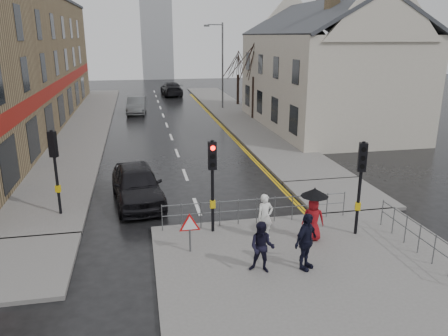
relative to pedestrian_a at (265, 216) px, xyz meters
name	(u,v)px	position (x,y,z in m)	size (l,w,h in m)	color
ground	(208,237)	(-1.90, 0.68, -0.94)	(120.00, 120.00, 0.00)	black
near_pavement	(327,277)	(1.10, -2.82, -0.87)	(10.00, 9.00, 0.14)	#605E5B
left_pavement	(86,123)	(-8.40, 23.68, -0.87)	(4.00, 44.00, 0.14)	#605E5B
right_pavement	(234,113)	(4.60, 25.68, -0.87)	(4.00, 40.00, 0.14)	#605E5B
pavement_bridge_right	(339,195)	(4.60, 3.68, -0.87)	(4.00, 4.20, 0.14)	#605E5B
pavement_stub_left	(7,267)	(-8.40, -0.32, -0.87)	(4.00, 4.20, 0.14)	#605E5B
building_left_terrace	(2,63)	(-13.90, 22.68, 4.06)	(8.00, 42.00, 10.00)	olive
building_right_cream	(324,65)	(10.10, 18.68, 3.84)	(9.00, 16.40, 10.10)	beige
church_tower	(156,23)	(-0.40, 62.68, 8.06)	(5.00, 5.00, 18.00)	#999CA2
traffic_signal_near_left	(212,170)	(-1.70, 0.88, 1.52)	(0.28, 0.27, 3.40)	black
traffic_signal_near_right	(361,172)	(3.30, -0.32, 1.52)	(0.34, 0.33, 3.40)	black
traffic_signal_far_left	(54,158)	(-7.40, 3.68, 1.52)	(0.34, 0.33, 3.40)	black
guard_railing_front	(257,205)	(0.05, 1.28, -0.08)	(7.14, 0.04, 1.00)	#595B5E
guard_railing_side	(420,233)	(4.60, -2.07, -0.10)	(0.04, 4.54, 1.00)	#595B5E
warning_sign	(190,226)	(-2.70, -0.53, 0.10)	(0.80, 0.07, 1.35)	#595B5E
street_lamp	(221,60)	(3.92, 28.68, 3.77)	(1.83, 0.25, 8.00)	#595B5E
tree_near	(254,58)	(5.60, 22.68, 4.20)	(2.40, 2.40, 6.58)	black
tree_far	(238,62)	(6.10, 30.68, 3.48)	(2.40, 2.40, 5.64)	black
pedestrian_a	(265,216)	(0.00, 0.00, 0.00)	(0.58, 0.38, 1.60)	white
pedestrian_b	(262,247)	(-0.74, -2.20, 0.00)	(0.78, 0.60, 1.59)	black
pedestrian_with_umbrella	(314,211)	(1.58, -0.47, 0.27)	(0.96, 0.96, 1.89)	maroon
pedestrian_d	(306,242)	(0.60, -2.29, 0.10)	(1.06, 0.44, 1.80)	black
car_parked	(137,184)	(-4.35, 4.68, -0.11)	(1.96, 4.88, 1.66)	black
car_mid	(137,105)	(-4.23, 27.70, -0.18)	(1.61, 4.61, 1.52)	#4B4E51
car_far	(171,89)	(0.00, 39.83, -0.14)	(2.25, 5.52, 1.60)	black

